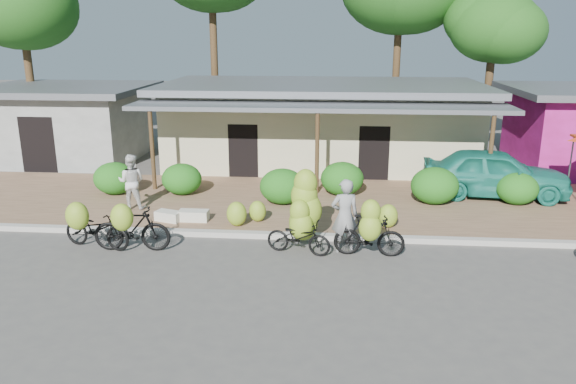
% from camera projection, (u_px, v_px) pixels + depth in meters
% --- Properties ---
extents(ground, '(100.00, 100.00, 0.00)m').
position_uv_depth(ground, '(307.00, 269.00, 13.15)').
color(ground, '#4C4A47').
rests_on(ground, ground).
extents(sidewalk, '(60.00, 6.00, 0.12)m').
position_uv_depth(sidewalk, '(315.00, 204.00, 17.92)').
color(sidewalk, '#926D4E').
rests_on(sidewalk, ground).
extents(curb, '(60.00, 0.25, 0.15)m').
position_uv_depth(curb, '(311.00, 236.00, 15.05)').
color(curb, '#A8A399').
rests_on(curb, ground).
extents(shop_main, '(13.00, 8.50, 3.35)m').
position_uv_depth(shop_main, '(321.00, 123.00, 23.14)').
color(shop_main, '#BBB68D').
rests_on(shop_main, ground).
extents(shop_grey, '(7.00, 6.00, 3.15)m').
position_uv_depth(shop_grey, '(66.00, 122.00, 24.14)').
color(shop_grey, '#9E9F99').
rests_on(shop_grey, ground).
extents(tree_back_left, '(5.07, 4.94, 8.50)m').
position_uv_depth(tree_back_left, '(18.00, 2.00, 25.01)').
color(tree_back_left, '#45331B').
rests_on(tree_back_left, ground).
extents(tree_near_right, '(4.16, 3.96, 7.22)m').
position_uv_depth(tree_near_right, '(489.00, 24.00, 24.98)').
color(tree_near_right, '#45331B').
rests_on(tree_near_right, ground).
extents(hedge_0, '(1.38, 1.24, 1.08)m').
position_uv_depth(hedge_0, '(114.00, 178.00, 18.69)').
color(hedge_0, '#1C5A14').
rests_on(hedge_0, sidewalk).
extents(hedge_1, '(1.33, 1.20, 1.04)m').
position_uv_depth(hedge_1, '(182.00, 179.00, 18.66)').
color(hedge_1, '#1C5A14').
rests_on(hedge_1, sidewalk).
extents(hedge_2, '(1.44, 1.29, 1.12)m').
position_uv_depth(hedge_2, '(282.00, 186.00, 17.64)').
color(hedge_2, '#1C5A14').
rests_on(hedge_2, sidewalk).
extents(hedge_3, '(1.42, 1.28, 1.11)m').
position_uv_depth(hedge_3, '(342.00, 179.00, 18.58)').
color(hedge_3, '#1C5A14').
rests_on(hedge_3, sidewalk).
extents(hedge_4, '(1.49, 1.35, 1.17)m').
position_uv_depth(hedge_4, '(435.00, 186.00, 17.63)').
color(hedge_4, '#1C5A14').
rests_on(hedge_4, sidewalk).
extents(hedge_5, '(1.29, 1.16, 1.01)m').
position_uv_depth(hedge_5, '(517.00, 189.00, 17.59)').
color(hedge_5, '#1C5A14').
rests_on(hedge_5, sidewalk).
extents(bike_far_left, '(2.03, 1.44, 1.42)m').
position_uv_depth(bike_far_left, '(94.00, 227.00, 14.25)').
color(bike_far_left, black).
rests_on(bike_far_left, ground).
extents(bike_left, '(1.97, 1.21, 1.45)m').
position_uv_depth(bike_left, '(131.00, 228.00, 14.04)').
color(bike_left, black).
rests_on(bike_left, ground).
extents(bike_center, '(1.74, 1.34, 2.06)m').
position_uv_depth(bike_center, '(302.00, 218.00, 14.19)').
color(bike_center, black).
rests_on(bike_center, ground).
extents(bike_right, '(1.77, 1.16, 1.64)m').
position_uv_depth(bike_right, '(369.00, 232.00, 13.65)').
color(bike_right, black).
rests_on(bike_right, ground).
extents(loose_banana_a, '(0.56, 0.48, 0.70)m').
position_uv_depth(loose_banana_a, '(237.00, 214.00, 15.65)').
color(loose_banana_a, '#7DA328').
rests_on(loose_banana_a, sidewalk).
extents(loose_banana_b, '(0.49, 0.42, 0.61)m').
position_uv_depth(loose_banana_b, '(258.00, 211.00, 16.03)').
color(loose_banana_b, '#7DA328').
rests_on(loose_banana_b, sidewalk).
extents(loose_banana_c, '(0.54, 0.46, 0.67)m').
position_uv_depth(loose_banana_c, '(388.00, 216.00, 15.53)').
color(loose_banana_c, '#7DA328').
rests_on(loose_banana_c, sidewalk).
extents(sack_near, '(0.85, 0.41, 0.30)m').
position_uv_depth(sack_near, '(194.00, 216.00, 16.14)').
color(sack_near, beige).
rests_on(sack_near, sidewalk).
extents(sack_far, '(0.83, 0.60, 0.28)m').
position_uv_depth(sack_far, '(169.00, 216.00, 16.13)').
color(sack_far, beige).
rests_on(sack_far, sidewalk).
extents(vendor, '(0.77, 0.59, 1.91)m').
position_uv_depth(vendor, '(345.00, 216.00, 13.95)').
color(vendor, gray).
rests_on(vendor, ground).
extents(bystander, '(0.83, 0.65, 1.69)m').
position_uv_depth(bystander, '(131.00, 182.00, 17.09)').
color(bystander, silver).
rests_on(bystander, sidewalk).
extents(teal_van, '(4.83, 2.32, 1.59)m').
position_uv_depth(teal_van, '(495.00, 173.00, 18.36)').
color(teal_van, '#1B7C6A').
rests_on(teal_van, sidewalk).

